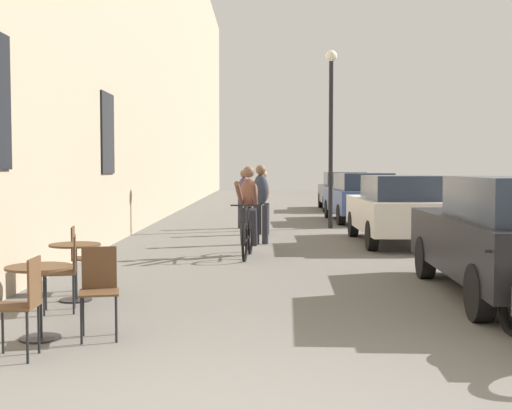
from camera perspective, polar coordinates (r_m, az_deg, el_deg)
building_facade_left at (r=19.10m, az=-10.60°, el=16.68°), size 0.54×68.00×12.32m
cafe_table_near at (r=6.94m, az=-17.84°, el=-6.55°), size 0.64×0.64×0.72m
cafe_chair_near_toward_street at (r=6.30m, az=-19.10°, el=-7.60°), size 0.39×0.39×0.89m
cafe_chair_near_toward_wall at (r=6.86m, az=-13.11°, el=-6.63°), size 0.45×0.45×0.89m
cafe_table_mid at (r=8.80m, az=-15.03°, el=-4.48°), size 0.64×0.64×0.72m
cafe_chair_mid_toward_street at (r=8.16m, az=-15.77°, el=-5.11°), size 0.46×0.46×0.89m
cafe_chair_mid_toward_wall at (r=9.36m, az=-14.56°, el=-4.05°), size 0.44×0.44×0.89m
cyclist_on_bicycle at (r=12.73m, az=-0.67°, el=-0.74°), size 0.52×1.76×1.74m
pedestrian_near at (r=14.78m, az=0.40°, el=0.47°), size 0.35×0.25×1.74m
pedestrian_mid at (r=16.98m, az=0.56°, el=0.58°), size 0.35×0.26×1.63m
pedestrian_far at (r=18.72m, az=-1.02°, el=0.82°), size 0.35×0.25×1.62m
street_lamp at (r=18.83m, az=6.35°, el=7.49°), size 0.32×0.32×4.90m
parked_car_second at (r=15.21m, az=11.98°, el=-0.28°), size 1.80×4.25×1.51m
parked_car_third at (r=21.29m, az=8.81°, el=0.72°), size 1.92×4.33×1.52m
parked_car_fourth at (r=27.17m, az=7.39°, el=1.24°), size 1.88×4.29×1.51m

